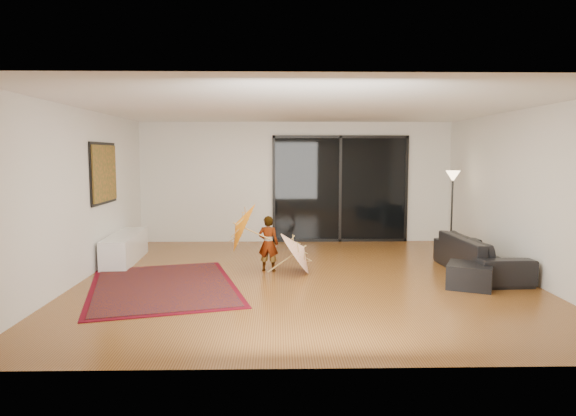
{
  "coord_description": "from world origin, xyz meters",
  "views": [
    {
      "loc": [
        -0.43,
        -8.07,
        1.98
      ],
      "look_at": [
        -0.25,
        0.32,
        1.1
      ],
      "focal_mm": 32.0,
      "sensor_mm": 36.0,
      "label": 1
    }
  ],
  "objects_px": {
    "ottoman": "(470,276)",
    "child": "(268,244)",
    "media_console": "(125,248)",
    "sofa": "(480,255)"
  },
  "relations": [
    {
      "from": "child",
      "to": "media_console",
      "type": "bearing_deg",
      "value": -6.99
    },
    {
      "from": "media_console",
      "to": "ottoman",
      "type": "height_order",
      "value": "media_console"
    },
    {
      "from": "sofa",
      "to": "child",
      "type": "height_order",
      "value": "child"
    },
    {
      "from": "ottoman",
      "to": "child",
      "type": "xyz_separation_m",
      "value": [
        -3.03,
        1.16,
        0.29
      ]
    },
    {
      "from": "media_console",
      "to": "ottoman",
      "type": "relative_size",
      "value": 2.95
    },
    {
      "from": "sofa",
      "to": "child",
      "type": "distance_m",
      "value": 3.54
    },
    {
      "from": "media_console",
      "to": "ottoman",
      "type": "xyz_separation_m",
      "value": [
        5.7,
        -2.0,
        -0.08
      ]
    },
    {
      "from": "child",
      "to": "sofa",
      "type": "bearing_deg",
      "value": -173.64
    },
    {
      "from": "media_console",
      "to": "sofa",
      "type": "xyz_separation_m",
      "value": [
        6.2,
        -1.1,
        0.05
      ]
    },
    {
      "from": "sofa",
      "to": "ottoman",
      "type": "distance_m",
      "value": 1.04
    }
  ]
}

